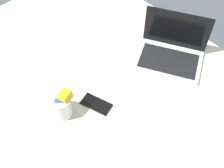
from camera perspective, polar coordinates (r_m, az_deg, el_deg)
The scene contains 4 objects.
bed_mattress at distance 143.12cm, azimuth -3.33°, elevation -4.23°, with size 180.00×140.00×18.00cm, color beige.
laptop at distance 150.27cm, azimuth 11.69°, elevation 6.37°, with size 39.97×35.94×23.00cm.
snack_cup at distance 126.90cm, azimuth -9.94°, elevation -4.09°, with size 9.68×10.15×13.87cm.
cell_phone at distance 132.22cm, azimuth -3.17°, elevation -4.01°, with size 6.80×14.00×0.80cm, color black.
Camera 1 is at (62.03, -47.05, 129.08)cm, focal length 45.79 mm.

